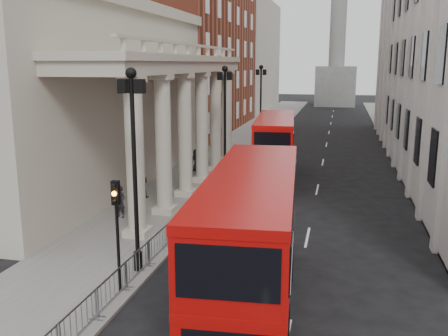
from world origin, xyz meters
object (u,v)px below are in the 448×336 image
(lamp_post_south, at_px, (134,157))
(pedestrian_b, at_px, (142,184))
(lamp_post_north, at_px, (261,100))
(pedestrian_c, at_px, (196,160))
(lamp_post_mid, at_px, (225,117))
(traffic_light, at_px, (117,216))
(monument_column, at_px, (338,26))
(bus_far, at_px, (275,147))
(pedestrian_a, at_px, (120,202))
(bus_near, at_px, (252,241))

(lamp_post_south, relative_size, pedestrian_b, 4.54)
(lamp_post_north, relative_size, pedestrian_c, 4.70)
(lamp_post_mid, distance_m, traffic_light, 18.11)
(monument_column, bearing_deg, lamp_post_mid, -95.24)
(lamp_post_south, xyz_separation_m, lamp_post_north, (0.00, 32.00, 0.00))
(bus_far, bearing_deg, pedestrian_c, 163.62)
(lamp_post_mid, bearing_deg, pedestrian_c, 132.63)
(lamp_post_north, height_order, bus_far, lamp_post_north)
(bus_far, relative_size, pedestrian_c, 6.32)
(lamp_post_north, xyz_separation_m, pedestrian_b, (-4.28, -21.18, -3.87))
(lamp_post_south, xyz_separation_m, pedestrian_a, (-3.81, 6.58, -3.90))
(pedestrian_a, bearing_deg, pedestrian_b, 109.01)
(monument_column, distance_m, pedestrian_b, 79.36)
(monument_column, xyz_separation_m, lamp_post_north, (-6.60, -56.00, -11.07))
(pedestrian_c, bearing_deg, lamp_post_mid, -14.76)
(lamp_post_north, distance_m, pedestrian_a, 26.00)
(monument_column, relative_size, traffic_light, 12.60)
(lamp_post_north, distance_m, bus_near, 34.64)
(lamp_post_mid, relative_size, pedestrian_c, 4.70)
(lamp_post_north, xyz_separation_m, bus_near, (5.17, -34.18, -2.29))
(lamp_post_mid, bearing_deg, bus_near, -74.11)
(lamp_post_south, height_order, bus_near, lamp_post_south)
(monument_column, bearing_deg, lamp_post_north, -96.72)
(traffic_light, height_order, pedestrian_c, traffic_light)
(pedestrian_a, xyz_separation_m, pedestrian_b, (-0.48, 4.24, 0.02))
(lamp_post_south, bearing_deg, monument_column, 85.71)
(lamp_post_north, xyz_separation_m, traffic_light, (0.10, -34.02, -1.80))
(pedestrian_a, bearing_deg, lamp_post_north, 94.07)
(lamp_post_south, distance_m, bus_far, 18.64)
(pedestrian_a, bearing_deg, lamp_post_south, -47.35)
(bus_far, xyz_separation_m, pedestrian_b, (-7.58, -7.36, -1.44))
(monument_column, relative_size, bus_far, 4.84)
(bus_near, distance_m, pedestrian_b, 16.15)
(traffic_light, bearing_deg, lamp_post_mid, 90.32)
(lamp_post_mid, distance_m, pedestrian_a, 10.88)
(lamp_post_mid, height_order, traffic_light, lamp_post_mid)
(monument_column, bearing_deg, lamp_post_south, -94.29)
(lamp_post_mid, height_order, bus_far, lamp_post_mid)
(bus_near, xyz_separation_m, pedestrian_b, (-9.46, 13.00, -1.58))
(pedestrian_b, distance_m, pedestrian_c, 8.68)
(lamp_post_mid, height_order, pedestrian_a, lamp_post_mid)
(monument_column, height_order, bus_near, monument_column)
(bus_far, distance_m, pedestrian_c, 6.73)
(traffic_light, bearing_deg, lamp_post_north, 90.17)
(lamp_post_mid, xyz_separation_m, traffic_light, (0.10, -18.02, -1.80))
(lamp_post_north, relative_size, traffic_light, 1.93)
(pedestrian_a, relative_size, pedestrian_b, 0.97)
(lamp_post_south, distance_m, lamp_post_mid, 16.00)
(lamp_post_south, bearing_deg, lamp_post_mid, 90.00)
(bus_far, bearing_deg, monument_column, 81.81)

